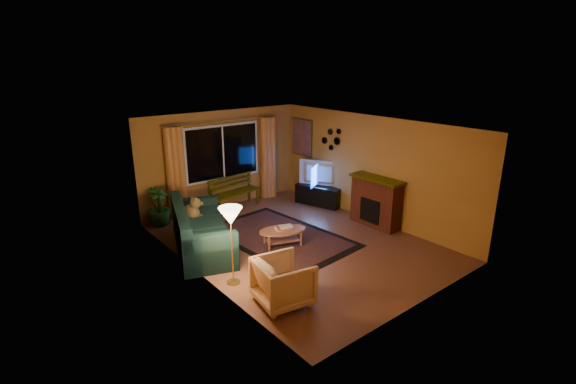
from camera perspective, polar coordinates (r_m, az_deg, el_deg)
floor at (r=8.94m, az=1.21°, el=-6.94°), size 4.50×6.00×0.02m
ceiling at (r=8.21m, az=1.33°, el=9.24°), size 4.50×6.00×0.02m
wall_back at (r=10.89m, az=-8.99°, el=4.42°), size 4.50×0.02×2.50m
wall_left at (r=7.32m, az=-12.44°, el=-2.47°), size 0.02×6.00×2.50m
wall_right at (r=10.04m, az=11.22°, el=3.15°), size 0.02×6.00×2.50m
window at (r=10.79m, az=-8.87°, el=5.39°), size 2.00×0.02×1.30m
curtain_rod at (r=10.61m, az=-8.95°, el=9.57°), size 3.20×0.03×0.03m
curtain_left at (r=10.22m, az=-15.14°, el=2.38°), size 0.36×0.36×2.24m
curtain_right at (r=11.52m, az=-2.80°, el=4.69°), size 0.36×0.36×2.24m
bench at (r=10.89m, az=-7.23°, el=-1.19°), size 1.45×0.61×0.42m
potted_plant at (r=10.11m, az=-17.26°, el=-1.94°), size 0.65×0.65×0.91m
sofa at (r=8.63m, az=-11.70°, el=-4.78°), size 1.72×2.53×0.94m
dog at (r=9.01m, az=-13.06°, el=-2.33°), size 0.40×0.49×0.47m
armchair at (r=6.70m, az=-0.66°, el=-11.86°), size 0.89×0.93×0.83m
floor_lamp at (r=7.18m, az=-7.68°, el=-7.41°), size 0.30×0.30×1.39m
rug at (r=9.18m, az=-1.23°, el=-6.11°), size 2.30×3.37×0.02m
coffee_table at (r=8.72m, az=-0.73°, el=-6.24°), size 1.28×1.28×0.36m
tv_console at (r=11.12m, az=4.21°, el=-0.44°), size 0.77×1.31×0.52m
television at (r=10.95m, az=4.28°, el=2.49°), size 0.72×1.06×0.66m
fireplace at (r=9.84m, az=11.95°, el=-1.46°), size 0.40×1.20×1.10m
mirror_cluster at (r=10.74m, az=5.91°, el=7.36°), size 0.06×0.60×0.56m
painting at (r=11.61m, az=1.92°, el=7.48°), size 0.04×0.76×0.96m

